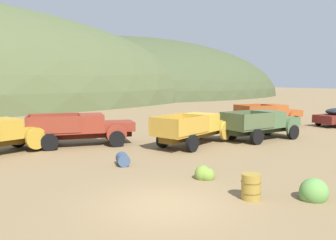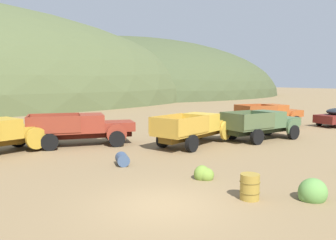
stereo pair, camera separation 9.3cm
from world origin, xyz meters
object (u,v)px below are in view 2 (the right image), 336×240
(oil_drum_by_truck, at_px, (250,187))
(truck_faded_yellow, at_px, (199,127))
(truck_rust_red, at_px, (89,128))
(truck_weathered_green, at_px, (267,124))
(truck_oxide_orange, at_px, (273,115))
(oil_drum_tipped, at_px, (122,159))

(oil_drum_by_truck, bearing_deg, truck_faded_yellow, 61.32)
(truck_rust_red, xyz_separation_m, truck_weathered_green, (10.73, -4.47, -0.00))
(truck_weathered_green, xyz_separation_m, truck_oxide_orange, (5.43, 3.95, 0.00))
(truck_faded_yellow, height_order, oil_drum_by_truck, truck_faded_yellow)
(truck_rust_red, bearing_deg, oil_drum_tipped, -79.07)
(truck_faded_yellow, xyz_separation_m, oil_drum_by_truck, (-4.84, -8.85, -0.60))
(truck_weathered_green, height_order, truck_oxide_orange, same)
(oil_drum_tipped, bearing_deg, truck_faded_yellow, 20.14)
(truck_oxide_orange, relative_size, oil_drum_tipped, 6.18)
(truck_faded_yellow, distance_m, truck_weathered_green, 5.06)
(truck_oxide_orange, distance_m, oil_drum_tipped, 17.51)
(truck_rust_red, bearing_deg, truck_faded_yellow, -14.00)
(truck_faded_yellow, xyz_separation_m, truck_weathered_green, (4.94, -1.08, -0.02))
(truck_faded_yellow, relative_size, oil_drum_by_truck, 7.64)
(truck_weathered_green, bearing_deg, truck_faded_yellow, 167.79)
(truck_faded_yellow, height_order, truck_oxide_orange, same)
(truck_oxide_orange, relative_size, oil_drum_by_truck, 6.99)
(truck_weathered_green, height_order, oil_drum_tipped, truck_weathered_green)
(oil_drum_tipped, bearing_deg, oil_drum_by_truck, -77.12)
(truck_faded_yellow, xyz_separation_m, oil_drum_tipped, (-6.33, -2.32, -0.75))
(truck_rust_red, distance_m, oil_drum_by_truck, 12.29)
(oil_drum_tipped, height_order, oil_drum_by_truck, oil_drum_by_truck)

